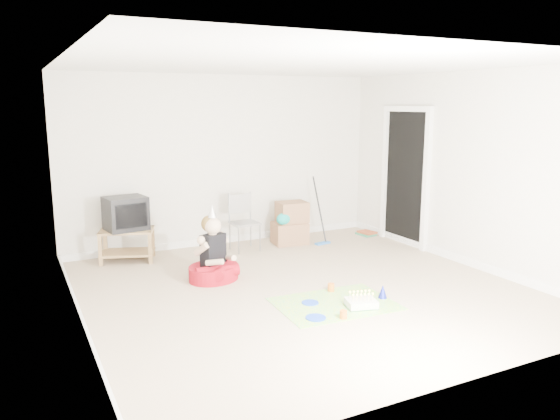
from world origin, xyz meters
name	(u,v)px	position (x,y,z in m)	size (l,w,h in m)	color
ground	(303,289)	(0.00, 0.00, 0.00)	(5.00, 5.00, 0.00)	tan
doorway_recess	(406,179)	(2.48, 1.20, 1.02)	(0.02, 0.90, 2.05)	black
tv_stand	(127,242)	(-1.61, 2.15, 0.27)	(0.83, 0.66, 0.45)	#987345
crt_tv	(126,213)	(-1.61, 2.15, 0.68)	(0.53, 0.44, 0.46)	black
folding_chair	(245,223)	(0.08, 1.93, 0.42)	(0.40, 0.38, 0.86)	gray
cardboard_boxes	(290,224)	(0.88, 1.98, 0.32)	(0.58, 0.46, 0.66)	#936747
floor_mop	(323,228)	(1.31, 1.72, 0.26)	(0.27, 0.35, 1.04)	blue
book_pile	(367,233)	(2.28, 1.90, 0.03)	(0.27, 0.32, 0.06)	#297B55
seated_woman	(213,263)	(-0.82, 0.82, 0.21)	(0.88, 0.88, 0.96)	#A30F1B
party_mat	(335,304)	(0.08, -0.58, 0.00)	(1.29, 0.93, 0.01)	#E6307E
birthday_cake	(361,304)	(0.28, -0.80, 0.04)	(0.37, 0.32, 0.15)	white
blue_plate_near	(310,303)	(-0.16, -0.45, 0.01)	(0.19, 0.19, 0.01)	blue
blue_plate_far	(316,318)	(-0.32, -0.85, 0.01)	(0.21, 0.21, 0.01)	blue
orange_cup_near	(331,287)	(0.26, -0.22, 0.05)	(0.08, 0.08, 0.09)	orange
orange_cup_far	(343,314)	(-0.07, -0.98, 0.05)	(0.08, 0.08, 0.09)	orange
blue_party_hat	(383,291)	(0.66, -0.68, 0.08)	(0.10, 0.10, 0.15)	#1722A6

